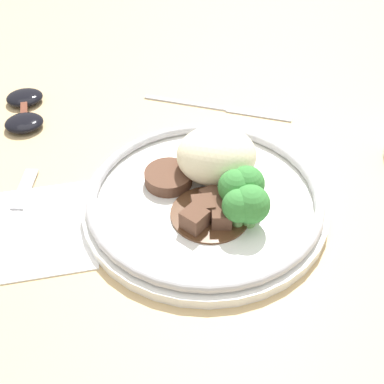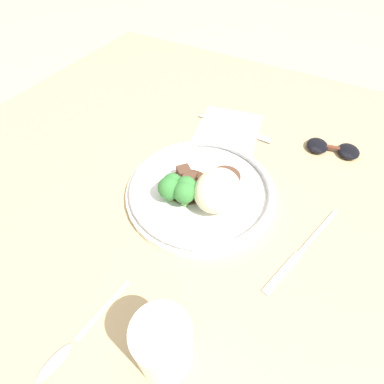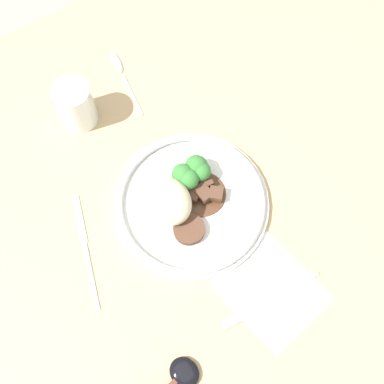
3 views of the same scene
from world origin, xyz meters
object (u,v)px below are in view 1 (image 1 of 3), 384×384
(plate, at_px, (209,192))
(sunglasses, at_px, (23,110))
(knife, at_px, (221,109))
(fork, at_px, (13,213))

(plate, distance_m, sunglasses, 0.32)
(knife, bearing_deg, plate, -81.01)
(plate, relative_size, sunglasses, 2.37)
(plate, bearing_deg, fork, -176.58)
(knife, relative_size, sunglasses, 1.78)
(knife, bearing_deg, fork, -123.41)
(plate, distance_m, knife, 0.20)
(sunglasses, bearing_deg, plate, -48.07)
(plate, xyz_separation_m, sunglasses, (-0.26, 0.19, -0.01))
(plate, relative_size, knife, 1.33)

